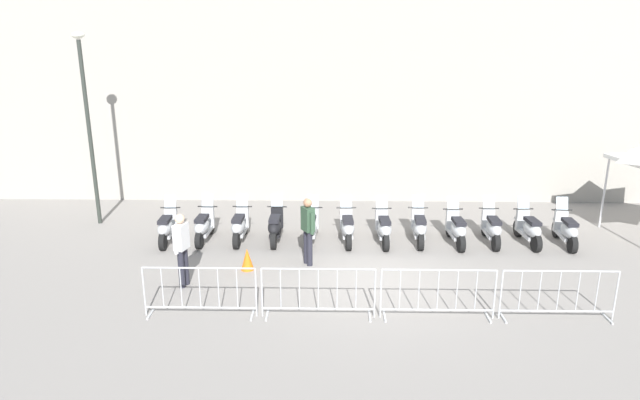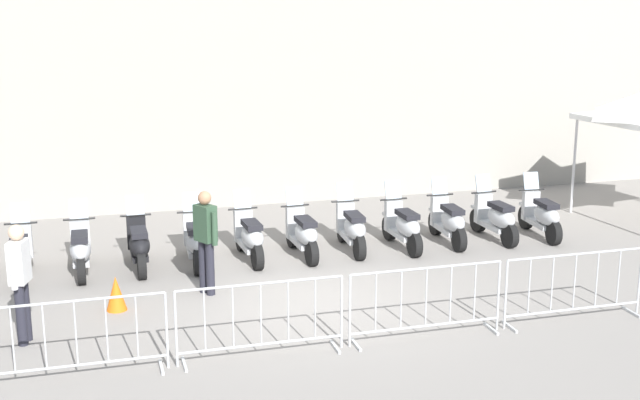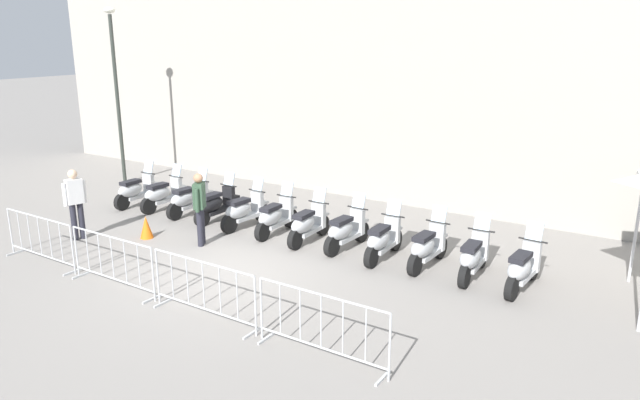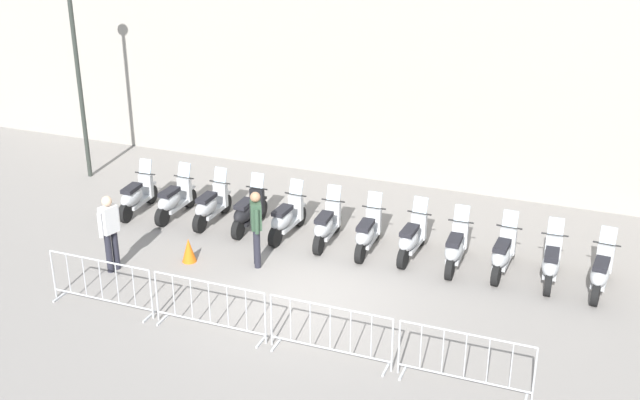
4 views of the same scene
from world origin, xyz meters
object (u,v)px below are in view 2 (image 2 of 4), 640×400
(motorcycle_6, at_px, (303,234))
(barrier_segment_3, at_px, (574,287))
(motorcycle_5, at_px, (250,237))
(officer_near_row_end, at_px, (206,236))
(motorcycle_10, at_px, (496,218))
(motorcycle_1, at_px, (20,255))
(motorcycle_7, at_px, (352,229))
(motorcycle_2, at_px, (81,250))
(barrier_segment_0, at_px, (76,340))
(motorcycle_4, at_px, (195,242))
(barrier_segment_2, at_px, (426,303))
(motorcycle_11, at_px, (542,216))
(motorcycle_8, at_px, (403,227))
(motorcycle_9, at_px, (449,222))
(motorcycle_3, at_px, (139,245))
(officer_mid_plaza, at_px, (20,277))
(barrier_segment_1, at_px, (261,320))
(traffic_cone, at_px, (116,293))

(motorcycle_6, xyz_separation_m, barrier_segment_3, (2.38, -4.65, 0.07))
(motorcycle_5, relative_size, officer_near_row_end, 1.00)
(motorcycle_10, bearing_deg, barrier_segment_3, -111.32)
(motorcycle_1, bearing_deg, motorcycle_10, -9.48)
(motorcycle_7, bearing_deg, motorcycle_2, 170.67)
(barrier_segment_0, bearing_deg, motorcycle_4, 54.64)
(motorcycle_5, xyz_separation_m, barrier_segment_2, (0.99, -4.47, 0.07))
(motorcycle_6, xyz_separation_m, motorcycle_11, (4.92, -0.83, 0.00))
(motorcycle_8, xyz_separation_m, motorcycle_9, (1.00, -0.07, 0.00))
(motorcycle_3, xyz_separation_m, motorcycle_6, (2.95, -0.57, 0.00))
(barrier_segment_2, bearing_deg, motorcycle_1, 133.88)
(motorcycle_7, xyz_separation_m, officer_mid_plaza, (-6.20, -1.91, 0.53))
(motorcycle_3, height_order, motorcycle_4, same)
(motorcycle_7, height_order, motorcycle_11, same)
(motorcycle_4, xyz_separation_m, motorcycle_10, (5.93, -0.99, 0.00))
(motorcycle_9, distance_m, motorcycle_11, 2.00)
(motorcycle_7, xyz_separation_m, barrier_segment_2, (-0.98, -4.19, 0.07))
(barrier_segment_1, xyz_separation_m, barrier_segment_2, (2.37, -0.38, 0.00))
(barrier_segment_1, bearing_deg, barrier_segment_0, 170.77)
(traffic_cone, bearing_deg, motorcycle_9, 7.21)
(motorcycle_11, bearing_deg, officer_near_row_end, -177.60)
(motorcycle_5, distance_m, motorcycle_11, 5.99)
(motorcycle_11, xyz_separation_m, barrier_segment_1, (-7.28, -3.05, 0.07))
(motorcycle_3, xyz_separation_m, motorcycle_7, (3.94, -0.65, 0.00))
(barrier_segment_3, bearing_deg, motorcycle_2, 139.56)
(motorcycle_5, bearing_deg, motorcycle_2, 169.81)
(motorcycle_8, bearing_deg, barrier_segment_1, -140.77)
(motorcycle_5, height_order, officer_mid_plaza, officer_mid_plaza)
(motorcycle_11, relative_size, officer_near_row_end, 0.99)
(motorcycle_1, bearing_deg, motorcycle_6, -10.09)
(barrier_segment_0, relative_size, barrier_segment_3, 1.00)
(motorcycle_2, relative_size, traffic_cone, 3.12)
(motorcycle_5, bearing_deg, barrier_segment_0, -135.34)
(motorcycle_3, height_order, barrier_segment_0, motorcycle_3)
(officer_mid_plaza, bearing_deg, motorcycle_2, 65.10)
(motorcycle_1, height_order, motorcycle_2, same)
(motorcycle_3, bearing_deg, motorcycle_6, -11.03)
(motorcycle_1, relative_size, motorcycle_11, 1.01)
(motorcycle_2, xyz_separation_m, motorcycle_6, (3.94, -0.74, 0.00))
(motorcycle_1, bearing_deg, motorcycle_8, -10.06)
(traffic_cone, bearing_deg, motorcycle_7, 14.04)
(officer_mid_plaza, bearing_deg, traffic_cone, 26.63)
(barrier_segment_0, relative_size, officer_near_row_end, 1.32)
(motorcycle_7, bearing_deg, barrier_segment_2, -103.19)
(motorcycle_4, relative_size, motorcycle_9, 1.00)
(motorcycle_5, bearing_deg, motorcycle_1, 170.34)
(officer_near_row_end, height_order, traffic_cone, officer_near_row_end)
(motorcycle_2, xyz_separation_m, motorcycle_7, (4.93, -0.81, 0.00))
(motorcycle_2, distance_m, barrier_segment_3, 8.30)
(officer_near_row_end, bearing_deg, motorcycle_3, 112.68)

